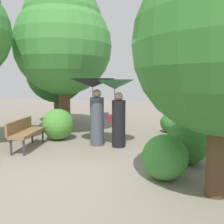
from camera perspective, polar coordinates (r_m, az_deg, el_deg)
The scene contains 11 objects.
ground_plane at distance 5.16m, azimuth -7.99°, elevation -14.32°, with size 40.00×40.00×0.00m, color gray.
person_left at distance 7.19m, azimuth -4.17°, elevation 3.65°, with size 1.32×1.32×1.98m.
person_right at distance 6.97m, azimuth 1.01°, elevation 2.96°, with size 1.12×1.12×1.95m.
park_bench at distance 7.30m, azimuth -19.71°, elevation -4.18°, with size 0.73×1.56×0.83m.
tree_near_left at distance 9.37m, azimuth -11.40°, elevation 16.51°, with size 3.52×3.52×5.44m.
tree_near_right at distance 4.28m, azimuth 24.64°, elevation 16.91°, with size 2.82×2.82×4.22m.
tree_far_back at distance 11.77m, azimuth -12.95°, elevation 9.81°, with size 2.73×2.73×4.00m.
bush_path_left at distance 9.37m, azimuth 13.47°, elevation -2.47°, with size 0.74×0.74×0.74m, color #2D6B28.
bush_path_right at distance 5.90m, azimuth 17.22°, elevation -6.77°, with size 1.00×1.00×1.00m, color #2D6B28.
bush_behind_bench at distance 4.85m, azimuth 12.27°, elevation -10.32°, with size 0.88×0.88×0.88m, color #387F33.
bush_far_side at distance 8.15m, azimuth -12.54°, elevation -2.82°, with size 1.02×1.02×1.02m, color #4C9338.
Camera 1 is at (1.83, -4.45, 1.86)m, focal length 39.01 mm.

